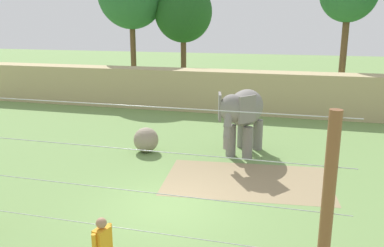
% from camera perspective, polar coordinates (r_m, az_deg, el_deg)
% --- Properties ---
extents(ground_plane, '(120.00, 120.00, 0.00)m').
position_cam_1_polar(ground_plane, '(12.49, -3.12, -11.65)').
color(ground_plane, '#6B8E4C').
extents(dirt_patch, '(6.11, 4.09, 0.01)m').
position_cam_1_polar(dirt_patch, '(14.45, 7.83, -8.04)').
color(dirt_patch, '#937F5B').
rests_on(dirt_patch, ground).
extents(embankment_wall, '(36.00, 1.80, 2.54)m').
position_cam_1_polar(embankment_wall, '(24.91, 6.71, 4.53)').
color(embankment_wall, tan).
rests_on(embankment_wall, ground).
extents(elephant, '(1.90, 3.71, 2.78)m').
position_cam_1_polar(elephant, '(16.66, 7.32, 1.65)').
color(elephant, gray).
rests_on(elephant, ground).
extents(enrichment_ball, '(1.07, 1.07, 1.07)m').
position_cam_1_polar(enrichment_ball, '(17.31, -6.57, -2.33)').
color(enrichment_ball, gray).
rests_on(enrichment_ball, ground).
extents(cable_fence, '(9.57, 0.26, 3.85)m').
position_cam_1_polar(cable_fence, '(9.34, -8.66, -8.09)').
color(cable_fence, brown).
rests_on(cable_fence, ground).
extents(tree_behind_wall, '(4.52, 4.52, 8.59)m').
position_cam_1_polar(tree_behind_wall, '(32.55, -1.25, 15.58)').
color(tree_behind_wall, brown).
rests_on(tree_behind_wall, ground).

